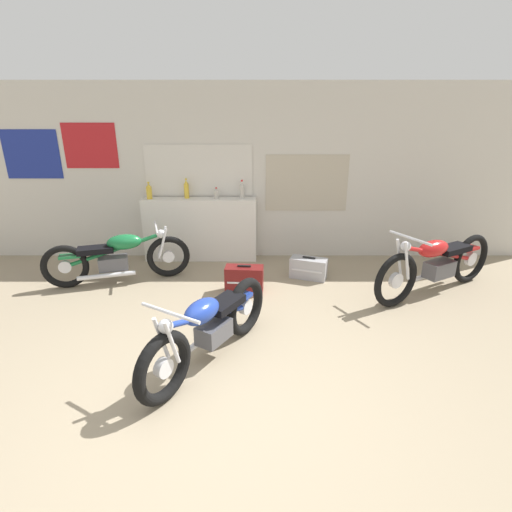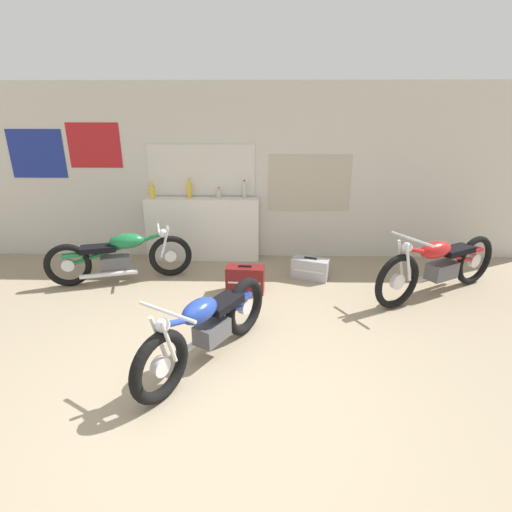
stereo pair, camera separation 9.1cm
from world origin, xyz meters
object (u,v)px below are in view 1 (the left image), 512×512
object	(u,v)px
bottle_leftmost	(149,191)
bottle_right_center	(242,190)
bottle_center	(217,194)
motorcycle_blue	(210,327)
hard_case_silver	(309,268)
motorcycle_green	(118,257)
bottle_left_center	(187,189)
motorcycle_red	(437,264)
hard_case_darkred	(245,279)

from	to	relation	value
bottle_leftmost	bottle_right_center	distance (m)	1.48
bottle_leftmost	bottle_center	xyz separation A→B (m)	(1.07, 0.03, -0.04)
motorcycle_blue	hard_case_silver	distance (m)	2.46
bottle_right_center	motorcycle_green	size ratio (longest dim) A/B	0.15
bottle_left_center	motorcycle_blue	bearing A→B (deg)	-77.39
bottle_right_center	bottle_left_center	bearing A→B (deg)	179.90
bottle_leftmost	motorcycle_red	xyz separation A→B (m)	(4.15, -1.29, -0.72)
bottle_left_center	bottle_right_center	size ratio (longest dim) A/B	1.08
bottle_leftmost	bottle_left_center	bearing A→B (deg)	5.49
bottle_left_center	motorcycle_blue	xyz separation A→B (m)	(0.66, -2.94, -0.78)
bottle_left_center	motorcycle_blue	world-z (taller)	bottle_left_center
bottle_center	motorcycle_blue	distance (m)	3.01
bottle_center	motorcycle_red	bearing A→B (deg)	-23.23
bottle_right_center	hard_case_silver	distance (m)	1.65
hard_case_darkred	motorcycle_green	bearing A→B (deg)	169.31
motorcycle_blue	hard_case_silver	world-z (taller)	motorcycle_blue
bottle_center	motorcycle_green	bearing A→B (deg)	-145.32
bottle_right_center	hard_case_darkred	bearing A→B (deg)	-87.26
bottle_right_center	hard_case_darkred	xyz separation A→B (m)	(0.06, -1.32, -0.98)
bottle_leftmost	bottle_right_center	world-z (taller)	bottle_right_center
motorcycle_blue	hard_case_darkred	bearing A→B (deg)	79.65
bottle_leftmost	hard_case_silver	bearing A→B (deg)	-17.22
motorcycle_green	motorcycle_blue	bearing A→B (deg)	-51.90
motorcycle_red	motorcycle_blue	size ratio (longest dim) A/B	1.15
hard_case_darkred	bottle_left_center	bearing A→B (deg)	125.83
hard_case_silver	hard_case_darkred	world-z (taller)	hard_case_darkred
bottle_leftmost	motorcycle_green	size ratio (longest dim) A/B	0.14
motorcycle_blue	motorcycle_green	bearing A→B (deg)	128.10
bottle_leftmost	bottle_left_center	distance (m)	0.59
bottle_center	motorcycle_red	xyz separation A→B (m)	(3.08, -1.32, -0.68)
bottle_left_center	hard_case_silver	bearing A→B (deg)	-23.53
motorcycle_green	motorcycle_blue	xyz separation A→B (m)	(1.54, -1.97, 0.00)
bottle_left_center	motorcycle_red	distance (m)	3.88
bottle_leftmost	motorcycle_blue	world-z (taller)	bottle_leftmost
motorcycle_blue	hard_case_silver	size ratio (longest dim) A/B	2.96
bottle_leftmost	motorcycle_green	world-z (taller)	bottle_leftmost
bottle_center	motorcycle_green	size ratio (longest dim) A/B	0.09
motorcycle_red	bottle_left_center	bearing A→B (deg)	159.22
motorcycle_green	bottle_left_center	bearing A→B (deg)	47.77
hard_case_silver	bottle_center	bearing A→B (deg)	150.67
bottle_leftmost	motorcycle_green	distance (m)	1.23
bottle_center	hard_case_darkred	xyz separation A→B (m)	(0.47, -1.29, -0.93)
motorcycle_green	hard_case_silver	world-z (taller)	motorcycle_green
bottle_leftmost	motorcycle_blue	distance (m)	3.23
bottle_left_center	motorcycle_red	bearing A→B (deg)	-20.78
bottle_leftmost	bottle_right_center	bearing A→B (deg)	2.13
motorcycle_green	hard_case_darkred	bearing A→B (deg)	-10.69
bottle_center	hard_case_silver	bearing A→B (deg)	-29.33
bottle_leftmost	bottle_center	world-z (taller)	bottle_leftmost
bottle_center	motorcycle_green	distance (m)	1.81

